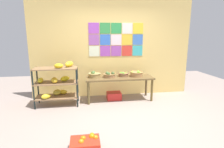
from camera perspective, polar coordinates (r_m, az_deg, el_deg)
ground at (r=3.87m, az=4.34°, el=-14.41°), size 9.33×9.33×0.00m
back_wall_with_art at (r=5.13m, az=0.35°, el=8.37°), size 4.52×0.07×2.77m
banana_shelf_unit at (r=4.67m, az=-17.03°, el=-2.41°), size 1.04×0.53×1.09m
display_table at (r=4.83m, az=2.35°, el=-1.85°), size 1.79×0.58×0.63m
fruit_basket_right at (r=4.78m, az=-0.85°, el=-0.26°), size 0.33×0.33×0.15m
fruit_basket_back_right at (r=4.92m, az=3.61°, el=-0.06°), size 0.29×0.29×0.12m
fruit_basket_back_left at (r=4.93m, az=7.72°, el=0.07°), size 0.35×0.35×0.16m
fruit_basket_left at (r=4.80m, az=-5.62°, el=-0.22°), size 0.34×0.34×0.17m
produce_crate_under_table at (r=4.98m, az=0.62°, el=-6.91°), size 0.38×0.29×0.20m
orange_crate_foreground at (r=2.94m, az=-8.39°, el=-21.35°), size 0.44×0.33×0.24m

